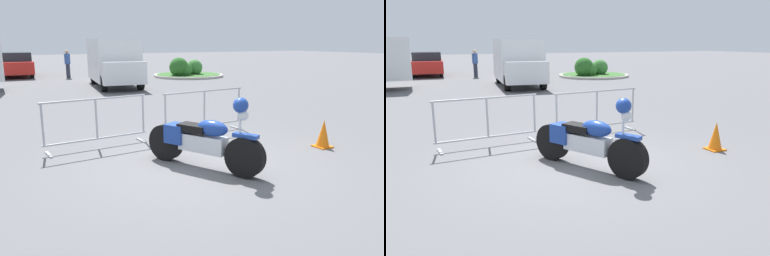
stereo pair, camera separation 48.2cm
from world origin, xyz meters
The scene contains 9 objects.
ground_plane centered at (0.00, 0.00, 0.00)m, with size 120.00×120.00×0.00m, color #5B5B5E.
motorcycle centered at (0.07, -0.23, 0.51)m, with size 1.24×2.19×1.33m.
crowd_barrier_near centered at (-1.25, 1.95, 0.55)m, with size 2.25×0.59×1.07m.
crowd_barrier_far centered at (1.38, 1.95, 0.55)m, with size 2.25×0.59×1.07m.
delivery_van centered at (2.42, 12.54, 1.24)m, with size 2.51×5.19×2.31m.
parked_car_red centered at (-1.44, 20.44, 0.77)m, with size 2.09×4.59×1.53m.
pedestrian centered at (1.22, 18.04, 0.92)m, with size 0.48×0.48×1.69m.
planter_island centered at (7.87, 15.31, 0.38)m, with size 4.41×4.41×1.24m.
traffic_cone centered at (3.00, -0.31, 0.29)m, with size 0.34×0.34×0.59m.
Camera 1 is at (-3.17, -5.75, 2.23)m, focal length 35.00 mm.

